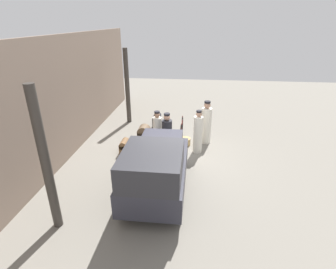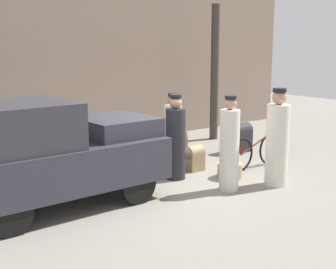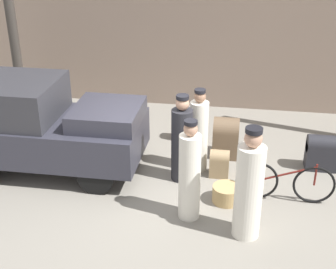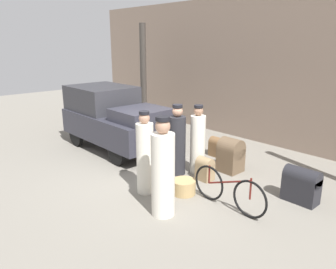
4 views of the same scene
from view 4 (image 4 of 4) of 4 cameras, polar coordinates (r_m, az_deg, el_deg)
The scene contains 14 objects.
ground_plane at distance 8.23m, azimuth -1.98°, elevation -6.35°, with size 30.00×30.00×0.00m, color gray.
station_building_facade at distance 10.74m, azimuth 14.96°, elevation 10.79°, with size 16.00×0.15×4.50m.
canopy_pillar_left at distance 12.33m, azimuth -4.31°, elevation 10.12°, with size 0.23×0.23×3.75m.
truck at distance 9.85m, azimuth -9.40°, elevation 3.10°, with size 3.56×1.73×1.80m.
bicycle at distance 6.46m, azimuth 10.45°, elevation -9.51°, with size 1.70×0.04×0.77m.
wicker_basket at distance 7.02m, azimuth 2.77°, elevation -9.09°, with size 0.50×0.50×0.30m.
porter_carrying_trunk at distance 7.93m, azimuth 5.19°, elevation -1.35°, with size 0.36×0.36×1.68m.
porter_with_bicycle at distance 5.95m, azimuth -0.89°, elevation -6.46°, with size 0.43×0.43×1.87m.
conductor_in_dark_uniform at distance 7.82m, azimuth 1.62°, elevation -1.49°, with size 0.40×0.40×1.71m.
porter_lifting_near_truck at distance 6.85m, azimuth -4.02°, elevation -3.76°, with size 0.36×0.36×1.77m.
suitcase_tan_flat at distance 9.23m, azimuth 8.98°, elevation -2.17°, with size 0.58×0.31×0.54m.
trunk_barrel_dark at distance 8.21m, azimuth 10.87°, elevation -3.43°, with size 0.53×0.50×0.85m.
trunk_wicker_pale at distance 7.11m, azimuth 22.21°, elevation -8.00°, with size 0.68×0.37×0.72m.
suitcase_small_leather at distance 7.67m, azimuth 6.46°, elevation -5.84°, with size 0.37×0.30×0.55m.
Camera 4 is at (5.80, -4.92, 3.13)m, focal length 35.00 mm.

